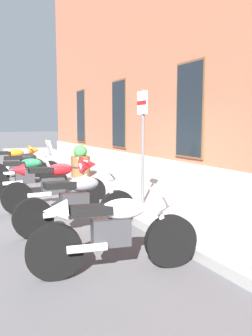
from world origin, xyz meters
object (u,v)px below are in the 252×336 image
at_px(motorcycle_black_naked, 25,168).
at_px(motorcycle_green_touring, 22,173).
at_px(parking_sign, 143,131).
at_px(motorcycle_white_sport, 121,227).
at_px(motorcycle_orange_sport, 15,160).
at_px(motorcycle_grey_naked, 79,203).
at_px(motorcycle_red_sport, 60,181).
at_px(barrel_planter, 80,163).

xyz_separation_m(motorcycle_black_naked, motorcycle_green_touring, (1.54, -0.33, 0.07)).
bearing_deg(parking_sign, motorcycle_white_sport, -32.80).
bearing_deg(motorcycle_black_naked, motorcycle_orange_sport, -178.61).
bearing_deg(motorcycle_grey_naked, motorcycle_red_sport, 175.41).
xyz_separation_m(parking_sign, barrel_planter, (-4.01, 0.03, -1.05)).
distance_m(motorcycle_green_touring, motorcycle_white_sport, 5.04).
relative_size(motorcycle_orange_sport, motorcycle_green_touring, 1.04).
relative_size(motorcycle_orange_sport, motorcycle_white_sport, 1.02).
height_order(motorcycle_red_sport, parking_sign, parking_sign).
bearing_deg(motorcycle_black_naked, motorcycle_grey_naked, 0.14).
height_order(motorcycle_orange_sport, motorcycle_grey_naked, motorcycle_orange_sport).
height_order(motorcycle_grey_naked, motorcycle_white_sport, motorcycle_white_sport).
bearing_deg(motorcycle_red_sport, motorcycle_black_naked, -177.47).
xyz_separation_m(motorcycle_orange_sport, motorcycle_green_touring, (3.05, -0.29, -0.02)).
bearing_deg(motorcycle_green_touring, motorcycle_red_sport, 15.60).
distance_m(motorcycle_orange_sport, parking_sign, 5.85).
distance_m(motorcycle_black_naked, motorcycle_white_sport, 6.57).
bearing_deg(barrel_planter, motorcycle_grey_naked, -18.69).
bearing_deg(barrel_planter, motorcycle_orange_sport, -131.69).
relative_size(motorcycle_red_sport, barrel_planter, 2.20).
relative_size(motorcycle_green_touring, motorcycle_red_sport, 0.93).
bearing_deg(motorcycle_red_sport, motorcycle_white_sport, -2.87).
height_order(motorcycle_red_sport, barrel_planter, barrel_planter).
bearing_deg(motorcycle_white_sport, motorcycle_red_sport, 177.13).
relative_size(motorcycle_orange_sport, parking_sign, 0.91).
height_order(motorcycle_black_naked, motorcycle_white_sport, motorcycle_white_sport).
xyz_separation_m(motorcycle_black_naked, motorcycle_red_sport, (3.23, 0.14, 0.09)).
height_order(motorcycle_green_touring, parking_sign, parking_sign).
distance_m(motorcycle_orange_sport, motorcycle_green_touring, 3.06).
relative_size(motorcycle_orange_sport, motorcycle_red_sport, 0.97).
bearing_deg(motorcycle_green_touring, motorcycle_white_sport, 3.43).
relative_size(parking_sign, barrel_planter, 2.33).
distance_m(motorcycle_green_touring, motorcycle_grey_naked, 3.32).
xyz_separation_m(motorcycle_red_sport, motorcycle_white_sport, (3.35, -0.17, -0.03)).
relative_size(motorcycle_grey_naked, barrel_planter, 2.10).
bearing_deg(motorcycle_green_touring, motorcycle_grey_naked, 5.86).
height_order(motorcycle_green_touring, motorcycle_red_sport, motorcycle_green_touring).
height_order(motorcycle_black_naked, barrel_planter, barrel_planter).
height_order(motorcycle_orange_sport, motorcycle_red_sport, motorcycle_red_sport).
bearing_deg(motorcycle_red_sport, motorcycle_grey_naked, -4.59).
distance_m(motorcycle_white_sport, barrel_planter, 6.78).
height_order(motorcycle_red_sport, motorcycle_white_sport, motorcycle_red_sport).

